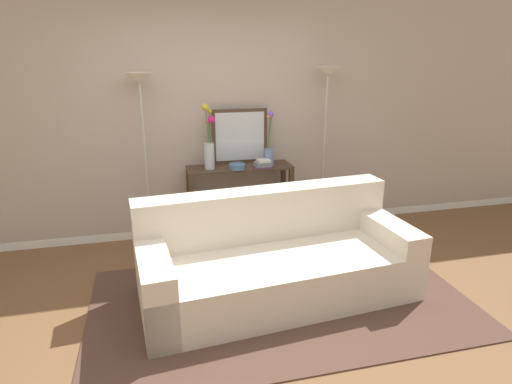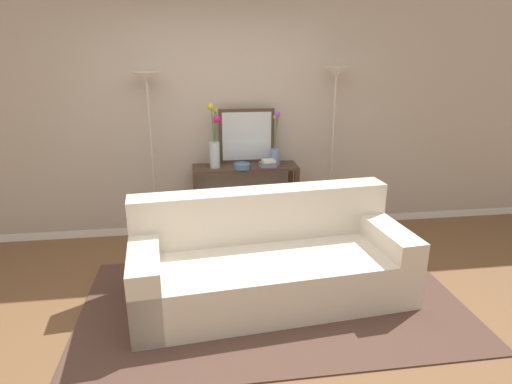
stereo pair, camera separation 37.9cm
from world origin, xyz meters
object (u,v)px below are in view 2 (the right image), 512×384
console_table (245,190)px  wall_mirror (247,136)px  couch (269,262)px  fruit_bowl (242,166)px  vase_tall_flowers (215,144)px  book_stack (268,164)px  vase_short_flowers (275,148)px  floor_lamp_left (149,112)px  book_row_under_console (223,234)px  floor_lamp_right (335,106)px

console_table → wall_mirror: size_ratio=1.87×
couch → fruit_bowl: size_ratio=13.62×
vase_tall_flowers → wall_mirror: bearing=24.9°
couch → console_table: bearing=92.9°
couch → book_stack: book_stack is taller
wall_mirror → vase_tall_flowers: vase_tall_flowers is taller
vase_short_flowers → book_stack: (-0.10, -0.11, -0.15)m
vase_short_flowers → book_stack: vase_short_flowers is taller
wall_mirror → fruit_bowl: bearing=-108.6°
wall_mirror → fruit_bowl: (-0.08, -0.25, -0.27)m
console_table → floor_lamp_left: 1.32m
console_table → book_row_under_console: (-0.26, -0.00, -0.52)m
wall_mirror → book_stack: 0.41m
wall_mirror → vase_tall_flowers: size_ratio=0.89×
floor_lamp_left → fruit_bowl: size_ratio=10.49×
fruit_bowl → couch: bearing=-84.5°
book_stack → book_row_under_console: size_ratio=0.44×
couch → book_row_under_console: (-0.32, 1.23, -0.25)m
floor_lamp_right → vase_short_flowers: floor_lamp_right is taller
wall_mirror → book_stack: wall_mirror is taller
vase_short_flowers → fruit_bowl: 0.43m
couch → vase_tall_flowers: size_ratio=3.47×
couch → book_row_under_console: bearing=104.5°
couch → floor_lamp_left: floor_lamp_left is taller
fruit_bowl → book_stack: size_ratio=0.88×
floor_lamp_left → floor_lamp_right: bearing=-0.0°
console_table → book_row_under_console: console_table is taller
console_table → book_row_under_console: 0.58m
couch → vase_tall_flowers: bearing=107.9°
floor_lamp_left → vase_short_flowers: size_ratio=3.17×
fruit_bowl → book_row_under_console: bearing=153.3°
floor_lamp_right → book_row_under_console: size_ratio=4.16×
wall_mirror → book_stack: bearing=-52.1°
wall_mirror → book_row_under_console: wall_mirror is taller
console_table → fruit_bowl: bearing=-113.9°
wall_mirror → vase_tall_flowers: (-0.36, -0.17, -0.04)m
fruit_bowl → book_stack: bearing=-0.3°
vase_short_flowers → couch: bearing=-102.5°
vase_short_flowers → wall_mirror: bearing=153.9°
console_table → fruit_bowl: 0.33m
console_table → wall_mirror: (0.04, 0.14, 0.58)m
vase_tall_flowers → couch: bearing=-72.1°
console_table → book_row_under_console: bearing=-180.0°
console_table → floor_lamp_left: floor_lamp_left is taller
floor_lamp_right → floor_lamp_left: bearing=180.0°
console_table → book_stack: book_stack is taller
fruit_bowl → console_table: bearing=66.1°
vase_short_flowers → book_row_under_console: bearing=179.8°
floor_lamp_left → fruit_bowl: bearing=-6.5°
floor_lamp_left → vase_tall_flowers: size_ratio=2.68×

